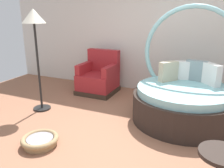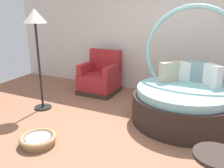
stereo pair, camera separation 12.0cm
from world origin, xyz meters
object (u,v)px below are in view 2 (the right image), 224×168
object	(u,v)px
red_armchair	(100,78)
pet_basket	(38,139)
floor_lamp	(35,26)
round_daybed	(184,98)
side_table	(216,163)

from	to	relation	value
red_armchair	pet_basket	distance (m)	2.38
floor_lamp	round_daybed	bearing A→B (deg)	15.00
side_table	floor_lamp	size ratio (longest dim) A/B	0.29
red_armchair	floor_lamp	world-z (taller)	floor_lamp
red_armchair	side_table	size ratio (longest dim) A/B	1.81
round_daybed	red_armchair	distance (m)	2.07
pet_basket	floor_lamp	world-z (taller)	floor_lamp
pet_basket	side_table	bearing A→B (deg)	-0.88
round_daybed	floor_lamp	xyz separation A→B (m)	(-2.49, -0.67, 1.14)
side_table	pet_basket	bearing A→B (deg)	179.12
red_armchair	side_table	distance (m)	3.48
pet_basket	red_armchair	bearing A→B (deg)	97.44
red_armchair	floor_lamp	xyz separation A→B (m)	(-0.53, -1.33, 1.20)
red_armchair	side_table	world-z (taller)	red_armchair
side_table	floor_lamp	world-z (taller)	floor_lamp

